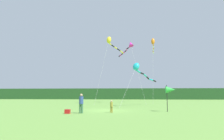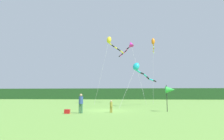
{
  "view_description": "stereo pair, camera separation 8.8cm",
  "coord_description": "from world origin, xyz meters",
  "px_view_note": "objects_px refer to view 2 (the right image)",
  "views": [
    {
      "loc": [
        2.23,
        -20.57,
        1.68
      ],
      "look_at": [
        0.0,
        6.0,
        4.96
      ],
      "focal_mm": 31.54,
      "sensor_mm": 36.0,
      "label": 1
    },
    {
      "loc": [
        2.32,
        -20.57,
        1.68
      ],
      "look_at": [
        0.0,
        6.0,
        4.96
      ],
      "focal_mm": 31.54,
      "sensor_mm": 36.0,
      "label": 2
    }
  ],
  "objects_px": {
    "person_adult": "(81,102)",
    "cooler_box": "(67,111)",
    "kite_magenta": "(130,46)",
    "kite_orange": "(153,43)",
    "kite_yellow": "(110,42)",
    "kite_cyan": "(139,69)",
    "person_child": "(111,106)",
    "banner_flag_pole": "(170,90)"
  },
  "relations": [
    {
      "from": "cooler_box",
      "to": "person_child",
      "type": "bearing_deg",
      "value": 17.65
    },
    {
      "from": "banner_flag_pole",
      "to": "kite_orange",
      "type": "distance_m",
      "value": 21.0
    },
    {
      "from": "person_child",
      "to": "cooler_box",
      "type": "relative_size",
      "value": 2.48
    },
    {
      "from": "cooler_box",
      "to": "kite_yellow",
      "type": "bearing_deg",
      "value": 82.89
    },
    {
      "from": "kite_yellow",
      "to": "kite_magenta",
      "type": "bearing_deg",
      "value": 39.34
    },
    {
      "from": "kite_yellow",
      "to": "kite_cyan",
      "type": "bearing_deg",
      "value": -54.66
    },
    {
      "from": "person_child",
      "to": "kite_orange",
      "type": "height_order",
      "value": "kite_orange"
    },
    {
      "from": "kite_magenta",
      "to": "kite_yellow",
      "type": "distance_m",
      "value": 4.42
    },
    {
      "from": "kite_magenta",
      "to": "kite_yellow",
      "type": "bearing_deg",
      "value": -140.66
    },
    {
      "from": "kite_cyan",
      "to": "person_adult",
      "type": "bearing_deg",
      "value": -118.61
    },
    {
      "from": "banner_flag_pole",
      "to": "kite_cyan",
      "type": "xyz_separation_m",
      "value": [
        -2.6,
        8.06,
        3.1
      ]
    },
    {
      "from": "kite_yellow",
      "to": "banner_flag_pole",
      "type": "bearing_deg",
      "value": -63.65
    },
    {
      "from": "person_adult",
      "to": "person_child",
      "type": "height_order",
      "value": "person_adult"
    },
    {
      "from": "person_child",
      "to": "kite_magenta",
      "type": "bearing_deg",
      "value": 84.45
    },
    {
      "from": "kite_magenta",
      "to": "kite_cyan",
      "type": "xyz_separation_m",
      "value": [
        1.2,
        -9.3,
        -5.72
      ]
    },
    {
      "from": "person_child",
      "to": "kite_yellow",
      "type": "xyz_separation_m",
      "value": [
        -1.6,
        15.92,
        10.37
      ]
    },
    {
      "from": "cooler_box",
      "to": "banner_flag_pole",
      "type": "height_order",
      "value": "banner_flag_pole"
    },
    {
      "from": "cooler_box",
      "to": "kite_orange",
      "type": "height_order",
      "value": "kite_orange"
    },
    {
      "from": "kite_magenta",
      "to": "kite_cyan",
      "type": "relative_size",
      "value": 1.42
    },
    {
      "from": "cooler_box",
      "to": "kite_magenta",
      "type": "height_order",
      "value": "kite_magenta"
    },
    {
      "from": "person_adult",
      "to": "cooler_box",
      "type": "relative_size",
      "value": 3.83
    },
    {
      "from": "cooler_box",
      "to": "kite_yellow",
      "type": "relative_size",
      "value": 0.04
    },
    {
      "from": "person_adult",
      "to": "kite_cyan",
      "type": "distance_m",
      "value": 12.48
    },
    {
      "from": "person_adult",
      "to": "kite_yellow",
      "type": "xyz_separation_m",
      "value": [
        1.01,
        16.81,
        10.04
      ]
    },
    {
      "from": "kite_cyan",
      "to": "kite_yellow",
      "type": "bearing_deg",
      "value": 125.34
    },
    {
      "from": "person_adult",
      "to": "cooler_box",
      "type": "height_order",
      "value": "person_adult"
    },
    {
      "from": "cooler_box",
      "to": "person_adult",
      "type": "bearing_deg",
      "value": 14.75
    },
    {
      "from": "person_adult",
      "to": "kite_cyan",
      "type": "relative_size",
      "value": 0.21
    },
    {
      "from": "person_child",
      "to": "banner_flag_pole",
      "type": "bearing_deg",
      "value": 13.6
    },
    {
      "from": "person_adult",
      "to": "cooler_box",
      "type": "bearing_deg",
      "value": -165.25
    },
    {
      "from": "kite_cyan",
      "to": "kite_magenta",
      "type": "bearing_deg",
      "value": 97.32
    },
    {
      "from": "kite_orange",
      "to": "kite_yellow",
      "type": "bearing_deg",
      "value": -152.76
    },
    {
      "from": "person_adult",
      "to": "kite_yellow",
      "type": "distance_m",
      "value": 19.61
    },
    {
      "from": "cooler_box",
      "to": "banner_flag_pole",
      "type": "relative_size",
      "value": 0.17
    },
    {
      "from": "kite_yellow",
      "to": "kite_cyan",
      "type": "distance_m",
      "value": 9.87
    },
    {
      "from": "kite_cyan",
      "to": "cooler_box",
      "type": "bearing_deg",
      "value": -122.46
    },
    {
      "from": "kite_yellow",
      "to": "kite_orange",
      "type": "relative_size",
      "value": 0.95
    },
    {
      "from": "person_adult",
      "to": "person_child",
      "type": "bearing_deg",
      "value": 18.87
    },
    {
      "from": "banner_flag_pole",
      "to": "person_child",
      "type": "bearing_deg",
      "value": -166.4
    },
    {
      "from": "banner_flag_pole",
      "to": "person_adult",
      "type": "bearing_deg",
      "value": -164.7
    },
    {
      "from": "kite_yellow",
      "to": "kite_orange",
      "type": "xyz_separation_m",
      "value": [
        8.06,
        4.15,
        0.6
      ]
    },
    {
      "from": "kite_magenta",
      "to": "kite_orange",
      "type": "height_order",
      "value": "kite_orange"
    }
  ]
}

